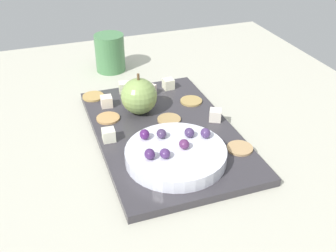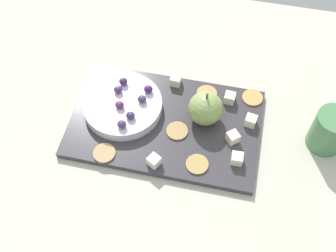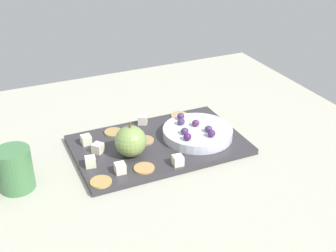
% 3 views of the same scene
% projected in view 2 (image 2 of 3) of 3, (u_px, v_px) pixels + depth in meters
% --- Properties ---
extents(table, '(1.10, 0.93, 0.03)m').
position_uv_depth(table, '(162.00, 141.00, 0.91)').
color(table, '#B5B3A1').
rests_on(table, ground).
extents(platter, '(0.40, 0.25, 0.01)m').
position_uv_depth(platter, '(165.00, 123.00, 0.91)').
color(platter, '#353338').
rests_on(platter, table).
extents(serving_dish, '(0.17, 0.17, 0.02)m').
position_uv_depth(serving_dish, '(123.00, 105.00, 0.91)').
color(serving_dish, silver).
rests_on(serving_dish, platter).
extents(apple_whole, '(0.07, 0.07, 0.07)m').
position_uv_depth(apple_whole, '(205.00, 108.00, 0.88)').
color(apple_whole, '#829E52').
rests_on(apple_whole, platter).
extents(apple_stem, '(0.01, 0.01, 0.01)m').
position_uv_depth(apple_stem, '(207.00, 96.00, 0.84)').
color(apple_stem, brown).
rests_on(apple_stem, apple_whole).
extents(cheese_cube_0, '(0.03, 0.03, 0.02)m').
position_uv_depth(cheese_cube_0, '(251.00, 121.00, 0.89)').
color(cheese_cube_0, '#EBEEC7').
rests_on(cheese_cube_0, platter).
extents(cheese_cube_1, '(0.03, 0.03, 0.02)m').
position_uv_depth(cheese_cube_1, '(233.00, 137.00, 0.87)').
color(cheese_cube_1, '#F9E4D0').
rests_on(cheese_cube_1, platter).
extents(cheese_cube_2, '(0.02, 0.02, 0.02)m').
position_uv_depth(cheese_cube_2, '(174.00, 80.00, 0.95)').
color(cheese_cube_2, '#ECE9CC').
rests_on(cheese_cube_2, platter).
extents(cheese_cube_3, '(0.02, 0.02, 0.02)m').
position_uv_depth(cheese_cube_3, '(237.00, 159.00, 0.84)').
color(cheese_cube_3, '#F4F0CC').
rests_on(cheese_cube_3, platter).
extents(cheese_cube_4, '(0.02, 0.02, 0.02)m').
position_uv_depth(cheese_cube_4, '(230.00, 98.00, 0.92)').
color(cheese_cube_4, '#F9E6CF').
rests_on(cheese_cube_4, platter).
extents(cheese_cube_5, '(0.03, 0.03, 0.02)m').
position_uv_depth(cheese_cube_5, '(153.00, 161.00, 0.84)').
color(cheese_cube_5, silver).
rests_on(cheese_cube_5, platter).
extents(cracker_0, '(0.05, 0.05, 0.00)m').
position_uv_depth(cracker_0, '(104.00, 153.00, 0.86)').
color(cracker_0, tan).
rests_on(cracker_0, platter).
extents(cracker_1, '(0.05, 0.05, 0.00)m').
position_uv_depth(cracker_1, '(207.00, 94.00, 0.94)').
color(cracker_1, tan).
rests_on(cracker_1, platter).
extents(cracker_2, '(0.05, 0.05, 0.00)m').
position_uv_depth(cracker_2, '(197.00, 164.00, 0.84)').
color(cracker_2, '#A98C50').
rests_on(cracker_2, platter).
extents(cracker_3, '(0.05, 0.05, 0.00)m').
position_uv_depth(cracker_3, '(252.00, 98.00, 0.94)').
color(cracker_3, tan).
rests_on(cracker_3, platter).
extents(cracker_4, '(0.05, 0.05, 0.00)m').
position_uv_depth(cracker_4, '(177.00, 131.00, 0.89)').
color(cracker_4, tan).
rests_on(cracker_4, platter).
extents(grape_0, '(0.02, 0.02, 0.02)m').
position_uv_depth(grape_0, '(148.00, 89.00, 0.91)').
color(grape_0, '#471B59').
rests_on(grape_0, serving_dish).
extents(grape_1, '(0.02, 0.02, 0.02)m').
position_uv_depth(grape_1, '(118.00, 90.00, 0.91)').
color(grape_1, '#462960').
rests_on(grape_1, serving_dish).
extents(grape_2, '(0.02, 0.02, 0.02)m').
position_uv_depth(grape_2, '(122.00, 124.00, 0.86)').
color(grape_2, '#462F60').
rests_on(grape_2, serving_dish).
extents(grape_3, '(0.02, 0.02, 0.02)m').
position_uv_depth(grape_3, '(130.00, 115.00, 0.87)').
color(grape_3, '#412E59').
rests_on(grape_3, serving_dish).
extents(grape_4, '(0.02, 0.02, 0.02)m').
position_uv_depth(grape_4, '(123.00, 81.00, 0.92)').
color(grape_4, '#412357').
rests_on(grape_4, serving_dish).
extents(grape_5, '(0.02, 0.02, 0.02)m').
position_uv_depth(grape_5, '(142.00, 99.00, 0.90)').
color(grape_5, '#422F55').
rests_on(grape_5, serving_dish).
extents(grape_6, '(0.02, 0.02, 0.02)m').
position_uv_depth(grape_6, '(119.00, 105.00, 0.89)').
color(grape_6, '#552754').
rests_on(grape_6, serving_dish).
extents(cup, '(0.10, 0.07, 0.09)m').
position_uv_depth(cup, '(330.00, 131.00, 0.85)').
color(cup, '#477D4B').
rests_on(cup, table).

